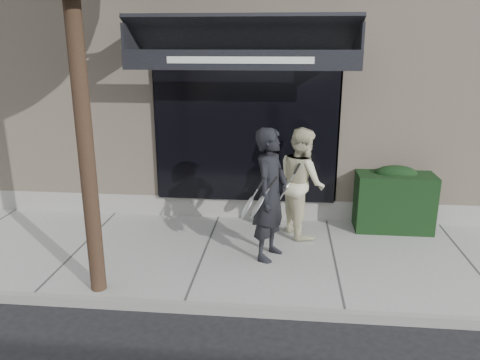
# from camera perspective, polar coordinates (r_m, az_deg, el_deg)

# --- Properties ---
(ground) EXTENTS (80.00, 80.00, 0.00)m
(ground) POSITION_cam_1_polar(r_m,az_deg,el_deg) (7.44, 11.33, -9.94)
(ground) COLOR black
(ground) RESTS_ON ground
(sidewalk) EXTENTS (20.00, 3.00, 0.12)m
(sidewalk) POSITION_cam_1_polar(r_m,az_deg,el_deg) (7.41, 11.35, -9.52)
(sidewalk) COLOR gray
(sidewalk) RESTS_ON ground
(curb) EXTENTS (20.00, 0.10, 0.14)m
(curb) POSITION_cam_1_polar(r_m,az_deg,el_deg) (6.06, 12.73, -15.85)
(curb) COLOR gray
(curb) RESTS_ON ground
(building_facade) EXTENTS (14.30, 8.04, 5.64)m
(building_facade) POSITION_cam_1_polar(r_m,az_deg,el_deg) (11.63, 9.82, 13.63)
(building_facade) COLOR #C6AF97
(building_facade) RESTS_ON ground
(hedge) EXTENTS (1.30, 0.70, 1.14)m
(hedge) POSITION_cam_1_polar(r_m,az_deg,el_deg) (8.51, 18.21, -2.23)
(hedge) COLOR black
(hedge) RESTS_ON sidewalk
(pedestrian_front) EXTENTS (0.78, 0.88, 1.99)m
(pedestrian_front) POSITION_cam_1_polar(r_m,az_deg,el_deg) (6.88, 3.73, -1.81)
(pedestrian_front) COLOR black
(pedestrian_front) RESTS_ON sidewalk
(pedestrian_back) EXTENTS (0.98, 1.09, 1.83)m
(pedestrian_back) POSITION_cam_1_polar(r_m,az_deg,el_deg) (7.83, 7.53, -0.23)
(pedestrian_back) COLOR beige
(pedestrian_back) RESTS_ON sidewalk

